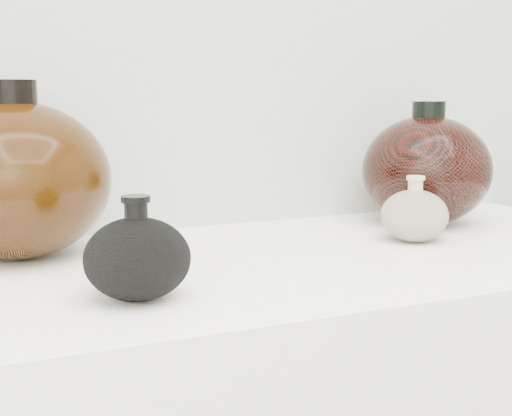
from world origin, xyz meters
name	(u,v)px	position (x,y,z in m)	size (l,w,h in m)	color
black_gourd_vase	(137,258)	(-0.21, 0.84, 0.94)	(0.12, 0.12, 0.11)	black
cream_gourd_vase	(414,215)	(0.24, 0.96, 0.94)	(0.12, 0.12, 0.10)	#C2B097
left_round_pot	(17,180)	(-0.30, 1.09, 1.00)	(0.24, 0.24, 0.23)	black
right_round_pot	(426,170)	(0.34, 1.07, 0.99)	(0.23, 0.23, 0.20)	black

